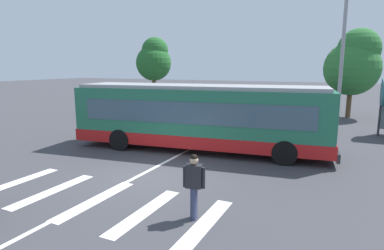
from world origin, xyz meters
The scene contains 12 objects.
ground_plane centered at (0.00, 0.00, 0.00)m, with size 160.00×160.00×0.00m, color #3D3D42.
city_transit_bus centered at (0.08, 4.05, 1.59)m, with size 12.11×4.04×3.06m.
pedestrian_crossing_street centered at (2.87, -2.39, 0.97)m, with size 0.57×0.34×1.72m.
parked_car_silver centered at (-5.55, 14.32, 0.77)m, with size 2.16×4.63×1.35m.
parked_car_red centered at (-2.86, 14.65, 0.77)m, with size 1.95×4.54×1.35m.
parked_car_white centered at (-0.20, 14.51, 0.77)m, with size 1.97×4.55×1.35m.
parked_car_charcoal centered at (2.54, 14.47, 0.77)m, with size 2.20×4.64×1.35m.
twin_arm_street_lamp centered at (5.81, 10.72, 5.98)m, with size 4.92×0.32×9.77m.
background_tree_left centered at (-9.89, 16.13, 4.53)m, with size 3.20×3.20×6.55m.
background_tree_right centered at (6.52, 18.27, 4.19)m, with size 4.10×4.10×6.74m.
crosswalk_painted_stripes centered at (-0.24, -2.60, 0.00)m, with size 7.41×3.15×0.01m.
lane_center_line centered at (-0.35, 2.00, 0.00)m, with size 0.16×24.00×0.01m, color silver.
Camera 1 is at (6.20, -9.47, 3.87)m, focal length 30.26 mm.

